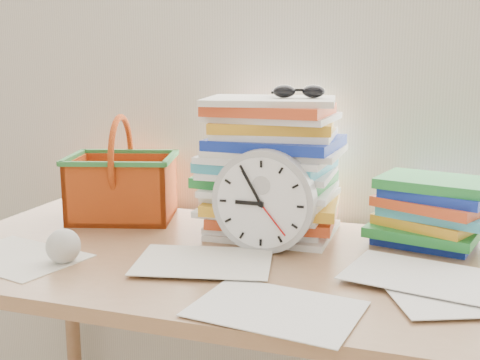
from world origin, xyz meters
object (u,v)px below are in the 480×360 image
(clock, at_px, (264,201))
(basket, at_px, (122,168))
(desk, at_px, (237,288))
(book_stack, at_px, (433,211))
(paper_stack, at_px, (271,167))

(clock, bearing_deg, basket, 161.29)
(desk, xyz_separation_m, book_stack, (0.41, 0.23, 0.16))
(desk, bearing_deg, paper_stack, 83.95)
(paper_stack, xyz_separation_m, basket, (-0.42, 0.01, -0.03))
(clock, height_order, book_stack, clock)
(basket, bearing_deg, book_stack, -14.68)
(desk, distance_m, paper_stack, 0.31)
(desk, distance_m, clock, 0.20)
(book_stack, distance_m, basket, 0.80)
(basket, bearing_deg, desk, -43.41)
(paper_stack, height_order, book_stack, paper_stack)
(book_stack, bearing_deg, clock, -154.53)
(desk, relative_size, clock, 6.01)
(desk, bearing_deg, basket, 152.74)
(book_stack, bearing_deg, desk, -150.91)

